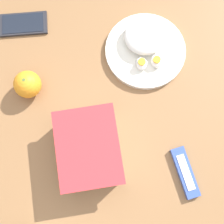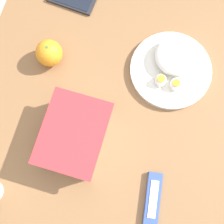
{
  "view_description": "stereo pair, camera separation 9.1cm",
  "coord_description": "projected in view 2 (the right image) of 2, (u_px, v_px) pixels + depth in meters",
  "views": [
    {
      "loc": [
        -0.21,
        0.05,
        1.63
      ],
      "look_at": [
        -0.0,
        0.02,
        0.74
      ],
      "focal_mm": 50.0,
      "sensor_mm": 36.0,
      "label": 1
    },
    {
      "loc": [
        -0.2,
        -0.04,
        1.63
      ],
      "look_at": [
        -0.0,
        0.02,
        0.74
      ],
      "focal_mm": 50.0,
      "sensor_mm": 36.0,
      "label": 2
    }
  ],
  "objects": [
    {
      "name": "orange_fruit",
      "position": [
        49.0,
        53.0,
        0.94
      ],
      "size": [
        0.08,
        0.08,
        0.08
      ],
      "color": "orange",
      "rests_on": "table"
    },
    {
      "name": "rice_plate",
      "position": [
        172.0,
        65.0,
        0.95
      ],
      "size": [
        0.25,
        0.25,
        0.07
      ],
      "color": "silver",
      "rests_on": "table"
    },
    {
      "name": "candy_bar",
      "position": [
        153.0,
        199.0,
        0.88
      ],
      "size": [
        0.15,
        0.06,
        0.02
      ],
      "color": "#334C9E",
      "rests_on": "table"
    },
    {
      "name": "ground_plane",
      "position": [
        116.0,
        145.0,
        1.63
      ],
      "size": [
        10.0,
        10.0,
        0.0
      ],
      "primitive_type": "plane",
      "color": "#B2A899"
    },
    {
      "name": "food_container",
      "position": [
        75.0,
        136.0,
        0.88
      ],
      "size": [
        0.22,
        0.17,
        0.1
      ],
      "color": "white",
      "rests_on": "table"
    },
    {
      "name": "table",
      "position": [
        119.0,
        121.0,
        1.02
      ],
      "size": [
        1.02,
        0.93,
        0.71
      ],
      "color": "brown",
      "rests_on": "ground_plane"
    }
  ]
}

